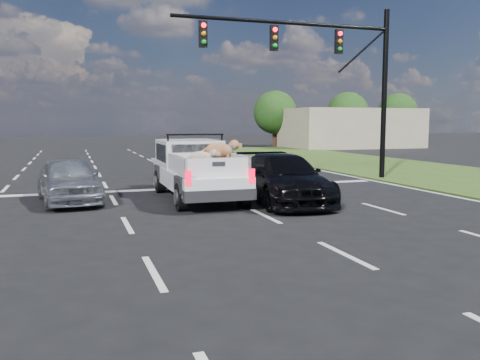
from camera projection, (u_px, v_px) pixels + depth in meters
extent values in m
plane|color=black|center=(255.00, 263.00, 8.73)|extent=(160.00, 160.00, 0.00)
cube|color=silver|center=(119.00, 211.00, 13.83)|extent=(0.12, 60.00, 0.01)
cube|color=silver|center=(241.00, 204.00, 14.93)|extent=(0.12, 60.00, 0.01)
cube|color=silver|center=(346.00, 198.00, 16.03)|extent=(0.12, 60.00, 0.01)
cube|color=silver|center=(438.00, 193.00, 17.15)|extent=(0.15, 60.00, 0.01)
cube|color=silver|center=(159.00, 189.00, 18.15)|extent=(17.00, 0.45, 0.01)
cylinder|color=black|center=(384.00, 96.00, 21.24)|extent=(0.22, 0.22, 7.00)
cylinder|color=black|center=(286.00, 23.00, 19.51)|extent=(9.00, 0.14, 0.14)
cube|color=black|center=(339.00, 42.00, 20.31)|extent=(0.30, 0.18, 0.95)
sphere|color=#FF0718|center=(340.00, 34.00, 20.17)|extent=(0.18, 0.18, 0.18)
cube|color=black|center=(274.00, 38.00, 19.42)|extent=(0.30, 0.18, 0.95)
sphere|color=#FF0718|center=(275.00, 30.00, 19.29)|extent=(0.18, 0.18, 0.18)
cube|color=black|center=(203.00, 34.00, 18.54)|extent=(0.30, 0.18, 0.95)
sphere|color=#FF0718|center=(204.00, 25.00, 18.41)|extent=(0.18, 0.18, 0.18)
cube|color=tan|center=(351.00, 128.00, 47.48)|extent=(12.00, 7.00, 3.60)
cylinder|color=#332114|center=(275.00, 135.00, 49.44)|extent=(0.44, 0.44, 2.16)
sphere|color=black|center=(275.00, 112.00, 49.19)|extent=(4.20, 4.20, 4.20)
cylinder|color=#332114|center=(347.00, 135.00, 51.96)|extent=(0.44, 0.44, 2.16)
sphere|color=black|center=(348.00, 113.00, 51.70)|extent=(4.20, 4.20, 4.20)
cylinder|color=#332114|center=(397.00, 134.00, 53.85)|extent=(0.44, 0.44, 2.16)
sphere|color=black|center=(398.00, 113.00, 53.59)|extent=(4.20, 4.20, 4.20)
cylinder|color=black|center=(182.00, 197.00, 13.78)|extent=(0.29, 0.78, 0.77)
cylinder|color=black|center=(244.00, 194.00, 14.32)|extent=(0.29, 0.78, 0.77)
cylinder|color=black|center=(160.00, 181.00, 17.34)|extent=(0.29, 0.78, 0.77)
cylinder|color=black|center=(210.00, 180.00, 17.88)|extent=(0.29, 0.78, 0.77)
cube|color=silver|center=(198.00, 178.00, 15.85)|extent=(2.00, 5.42, 0.53)
cube|color=silver|center=(189.00, 153.00, 16.97)|extent=(1.90, 2.37, 0.88)
cube|color=black|center=(196.00, 154.00, 15.87)|extent=(1.58, 0.05, 0.63)
cylinder|color=black|center=(195.00, 135.00, 15.93)|extent=(1.84, 0.07, 0.05)
cube|color=black|center=(207.00, 174.00, 14.69)|extent=(1.84, 2.62, 0.06)
cube|color=silver|center=(177.00, 165.00, 14.39)|extent=(0.11, 2.60, 0.53)
cube|color=silver|center=(235.00, 163.00, 14.92)|extent=(0.11, 2.60, 0.53)
cube|color=silver|center=(218.00, 168.00, 13.46)|extent=(1.82, 0.10, 0.53)
cube|color=red|center=(188.00, 179.00, 13.02)|extent=(0.16, 0.06, 0.41)
cube|color=red|center=(252.00, 176.00, 13.55)|extent=(0.16, 0.06, 0.41)
cube|color=black|center=(220.00, 195.00, 13.41)|extent=(1.96, 0.33, 0.31)
imported|color=#BABDC2|center=(68.00, 180.00, 15.24)|extent=(2.09, 4.21, 1.38)
imported|color=black|center=(283.00, 178.00, 15.25)|extent=(2.43, 5.12, 1.44)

